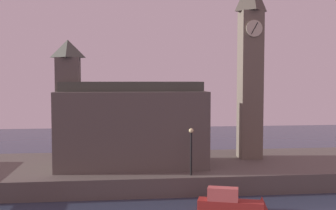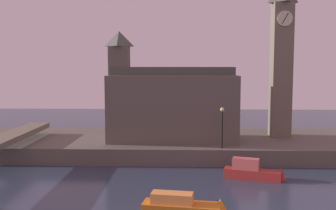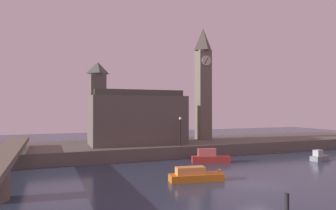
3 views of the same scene
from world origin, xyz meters
The scene contains 5 objects.
far_embankment centered at (0.00, 20.00, 0.75)m, with size 70.00×12.00×1.50m, color #5B544C.
clock_tower centered at (6.24, 21.34, 10.33)m, with size 2.17×2.22×17.08m.
parliament_hall centered at (-5.23, 18.95, 5.08)m, with size 12.51×5.67×10.65m.
streetlamp centered at (-0.40, 14.85, 3.79)m, with size 0.36×0.36×3.64m.
boat_dinghy_red centered at (1.82, 10.51, 0.57)m, with size 5.05×2.36×1.77m.
Camera 1 is at (-5.66, -16.34, 8.89)m, focal length 44.47 mm.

